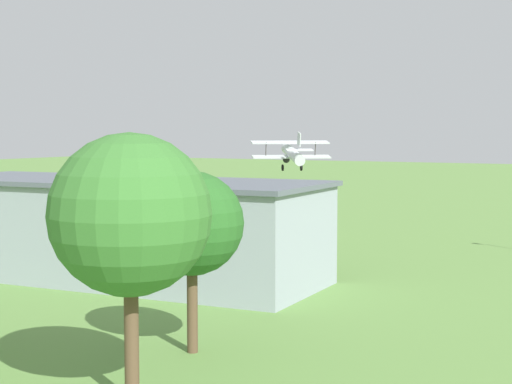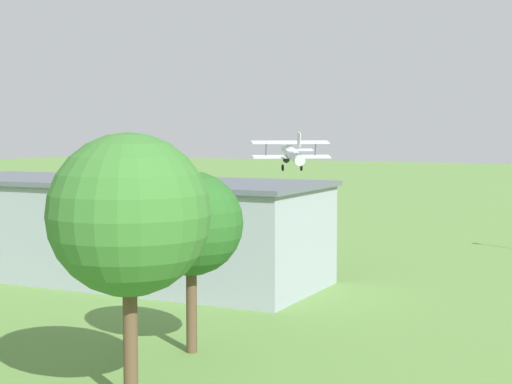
{
  "view_description": "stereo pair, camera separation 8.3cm",
  "coord_description": "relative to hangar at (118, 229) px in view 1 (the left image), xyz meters",
  "views": [
    {
      "loc": [
        -36.73,
        78.12,
        11.3
      ],
      "look_at": [
        -0.23,
        10.78,
        5.46
      ],
      "focal_mm": 57.14,
      "sensor_mm": 36.0,
      "label": 1
    },
    {
      "loc": [
        -36.8,
        78.08,
        11.3
      ],
      "look_at": [
        -0.23,
        10.78,
        5.46
      ],
      "focal_mm": 57.14,
      "sensor_mm": 36.0,
      "label": 2
    }
  ],
  "objects": [
    {
      "name": "ground_plane",
      "position": [
        -1.71,
        -29.15,
        -3.8
      ],
      "size": [
        400.0,
        400.0,
        0.0
      ],
      "primitive_type": "plane",
      "color": "#608C42"
    },
    {
      "name": "tree_at_field_edge",
      "position": [
        -18.27,
        22.51,
        4.04
      ],
      "size": [
        6.69,
        6.69,
        11.22
      ],
      "color": "brown",
      "rests_on": "ground_plane"
    },
    {
      "name": "person_at_fence_line",
      "position": [
        -4.37,
        -19.03,
        -3.04
      ],
      "size": [
        0.39,
        0.39,
        1.55
      ],
      "color": "#B23333",
      "rests_on": "ground_plane"
    },
    {
      "name": "person_near_hangar_door",
      "position": [
        14.81,
        -18.53,
        -3.0
      ],
      "size": [
        0.52,
        0.52,
        1.62
      ],
      "color": "#33723F",
      "rests_on": "ground_plane"
    },
    {
      "name": "tree_behind_hangar_left",
      "position": [
        -16.19,
        14.72,
        2.77
      ],
      "size": [
        5.28,
        5.28,
        9.26
      ],
      "color": "brown",
      "rests_on": "ground_plane"
    },
    {
      "name": "car_silver",
      "position": [
        21.12,
        -11.76,
        -2.98
      ],
      "size": [
        2.04,
        4.53,
        1.58
      ],
      "color": "#B7B7BC",
      "rests_on": "ground_plane"
    },
    {
      "name": "biplane",
      "position": [
        -3.04,
        -23.91,
        5.21
      ],
      "size": [
        7.49,
        7.53,
        3.9
      ],
      "color": "silver"
    },
    {
      "name": "hangar",
      "position": [
        0.0,
        0.0,
        0.0
      ],
      "size": [
        32.33,
        13.13,
        7.59
      ],
      "color": "#99A3AD",
      "rests_on": "ground_plane"
    },
    {
      "name": "person_beside_truck",
      "position": [
        -2.08,
        -18.26,
        -3.04
      ],
      "size": [
        0.54,
        0.54,
        1.54
      ],
      "color": "beige",
      "rests_on": "ground_plane"
    },
    {
      "name": "car_black",
      "position": [
        14.39,
        -13.63,
        -2.91
      ],
      "size": [
        1.97,
        4.03,
        1.75
      ],
      "color": "black",
      "rests_on": "ground_plane"
    }
  ]
}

